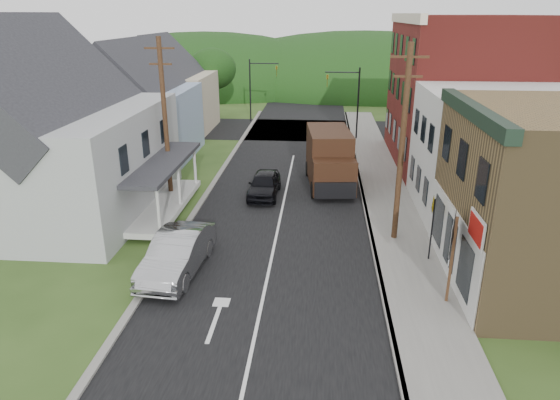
% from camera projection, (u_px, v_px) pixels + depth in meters
% --- Properties ---
extents(ground, '(120.00, 120.00, 0.00)m').
position_uv_depth(ground, '(269.00, 271.00, 20.86)').
color(ground, '#2D4719').
rests_on(ground, ground).
extents(road, '(9.00, 90.00, 0.02)m').
position_uv_depth(road, '(286.00, 191.00, 30.19)').
color(road, black).
rests_on(road, ground).
extents(cross_road, '(60.00, 9.00, 0.02)m').
position_uv_depth(cross_road, '(299.00, 130.00, 46.05)').
color(cross_road, black).
rests_on(cross_road, ground).
extents(sidewalk_right, '(2.80, 55.00, 0.15)m').
position_uv_depth(sidewalk_right, '(389.00, 205.00, 27.84)').
color(sidewalk_right, slate).
rests_on(sidewalk_right, ground).
extents(curb_right, '(0.20, 55.00, 0.15)m').
position_uv_depth(curb_right, '(364.00, 204.00, 27.94)').
color(curb_right, slate).
rests_on(curb_right, ground).
extents(curb_left, '(0.30, 55.00, 0.12)m').
position_uv_depth(curb_left, '(203.00, 199.00, 28.66)').
color(curb_left, slate).
rests_on(curb_left, ground).
extents(storefront_white, '(8.00, 7.00, 6.50)m').
position_uv_depth(storefront_white, '(500.00, 154.00, 25.83)').
color(storefront_white, silver).
rests_on(storefront_white, ground).
extents(storefront_red, '(8.00, 12.00, 10.00)m').
position_uv_depth(storefront_red, '(458.00, 93.00, 34.08)').
color(storefront_red, maroon).
rests_on(storefront_red, ground).
extents(house_gray, '(10.20, 12.24, 8.35)m').
position_uv_depth(house_gray, '(51.00, 134.00, 25.90)').
color(house_gray, '#A7AAAD').
rests_on(house_gray, ground).
extents(house_blue, '(7.14, 8.16, 7.28)m').
position_uv_depth(house_blue, '(143.00, 107.00, 36.27)').
color(house_blue, '#889BBA').
rests_on(house_blue, ground).
extents(house_cream, '(7.14, 8.16, 7.28)m').
position_uv_depth(house_cream, '(171.00, 89.00, 44.71)').
color(house_cream, '#BEAC93').
rests_on(house_cream, ground).
extents(utility_pole_right, '(1.60, 0.26, 9.00)m').
position_uv_depth(utility_pole_right, '(402.00, 144.00, 22.05)').
color(utility_pole_right, '#472D19').
rests_on(utility_pole_right, ground).
extents(utility_pole_left, '(1.60, 0.26, 9.00)m').
position_uv_depth(utility_pole_left, '(165.00, 120.00, 27.19)').
color(utility_pole_left, '#472D19').
rests_on(utility_pole_left, ground).
extents(traffic_signal_right, '(2.87, 0.20, 6.00)m').
position_uv_depth(traffic_signal_right, '(350.00, 95.00, 41.13)').
color(traffic_signal_right, black).
rests_on(traffic_signal_right, ground).
extents(traffic_signal_left, '(2.87, 0.20, 6.00)m').
position_uv_depth(traffic_signal_left, '(257.00, 83.00, 48.33)').
color(traffic_signal_left, black).
rests_on(traffic_signal_left, ground).
extents(tree_left_b, '(4.80, 4.80, 6.94)m').
position_uv_depth(tree_left_b, '(22.00, 101.00, 31.66)').
color(tree_left_b, '#382616').
rests_on(tree_left_b, ground).
extents(tree_left_c, '(5.80, 5.80, 8.41)m').
position_uv_depth(tree_left_c, '(53.00, 70.00, 38.91)').
color(tree_left_c, '#382616').
rests_on(tree_left_c, ground).
extents(tree_left_d, '(4.80, 4.80, 6.94)m').
position_uv_depth(tree_left_d, '(212.00, 69.00, 49.70)').
color(tree_left_d, '#382616').
rests_on(tree_left_d, ground).
extents(forested_ridge, '(90.00, 30.00, 16.00)m').
position_uv_depth(forested_ridge, '(308.00, 88.00, 72.17)').
color(forested_ridge, '#18340F').
rests_on(forested_ridge, ground).
extents(silver_sedan, '(2.22, 5.30, 1.70)m').
position_uv_depth(silver_sedan, '(177.00, 254.00, 20.43)').
color(silver_sedan, '#A1A2A6').
rests_on(silver_sedan, ground).
extents(dark_sedan, '(1.77, 4.23, 1.43)m').
position_uv_depth(dark_sedan, '(264.00, 185.00, 29.13)').
color(dark_sedan, black).
rests_on(dark_sedan, ground).
extents(delivery_van, '(3.08, 6.34, 3.42)m').
position_uv_depth(delivery_van, '(330.00, 159.00, 30.49)').
color(delivery_van, black).
rests_on(delivery_van, ground).
extents(route_sign_cluster, '(0.63, 1.85, 3.35)m').
position_uv_depth(route_sign_cluster, '(452.00, 247.00, 17.67)').
color(route_sign_cluster, '#472D19').
rests_on(route_sign_cluster, sidewalk_right).
extents(warning_sign, '(0.29, 0.77, 2.93)m').
position_uv_depth(warning_sign, '(432.00, 219.00, 20.90)').
color(warning_sign, black).
rests_on(warning_sign, sidewalk_right).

